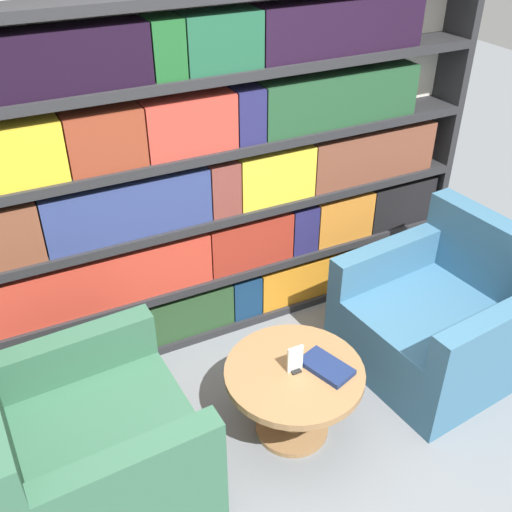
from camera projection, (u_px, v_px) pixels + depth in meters
ground_plane at (295, 464)px, 3.00m from camera, size 14.00×14.00×0.00m
bookshelf at (192, 189)px, 3.36m from camera, size 3.55×0.30×2.03m
armchair_left at (86, 452)px, 2.70m from camera, size 0.95×0.94×0.85m
armchair_right at (440, 321)px, 3.48m from camera, size 0.99×0.98×0.85m
coffee_table at (294, 388)px, 3.02m from camera, size 0.70×0.70×0.43m
table_sign at (295, 361)px, 2.92m from camera, size 0.08×0.06×0.15m
stray_book at (326, 367)px, 2.95m from camera, size 0.22×0.29×0.03m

